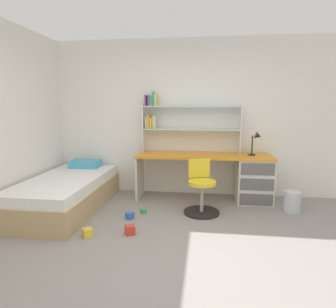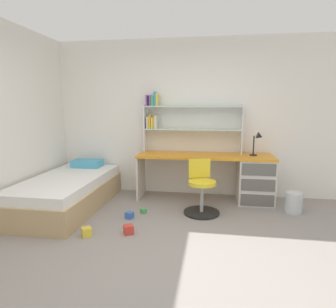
{
  "view_description": "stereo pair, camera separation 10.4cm",
  "coord_description": "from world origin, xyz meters",
  "px_view_note": "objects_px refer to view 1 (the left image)",
  "views": [
    {
      "loc": [
        0.4,
        -2.69,
        1.54
      ],
      "look_at": [
        -0.11,
        1.28,
        0.87
      ],
      "focal_mm": 30.65,
      "sensor_mm": 36.0,
      "label": 1
    },
    {
      "loc": [
        0.5,
        -2.67,
        1.54
      ],
      "look_at": [
        -0.11,
        1.28,
        0.87
      ],
      "focal_mm": 30.65,
      "sensor_mm": 36.0,
      "label": 2
    }
  ],
  "objects_px": {
    "toy_block_yellow_0": "(88,233)",
    "toy_block_red_3": "(130,230)",
    "toy_block_blue_2": "(130,216)",
    "bed_platform": "(66,193)",
    "bookshelf_hutch": "(178,118)",
    "swivel_chair": "(201,192)",
    "desk": "(240,175)",
    "toy_block_green_1": "(143,211)",
    "waste_bin": "(292,201)",
    "desk_lamp": "(257,140)"
  },
  "relations": [
    {
      "from": "swivel_chair",
      "to": "toy_block_blue_2",
      "type": "distance_m",
      "value": 1.07
    },
    {
      "from": "bookshelf_hutch",
      "to": "waste_bin",
      "type": "distance_m",
      "value": 2.19
    },
    {
      "from": "toy_block_red_3",
      "to": "toy_block_yellow_0",
      "type": "bearing_deg",
      "value": -163.85
    },
    {
      "from": "bed_platform",
      "to": "swivel_chair",
      "type": "bearing_deg",
      "value": 2.32
    },
    {
      "from": "toy_block_blue_2",
      "to": "waste_bin",
      "type": "bearing_deg",
      "value": 14.38
    },
    {
      "from": "toy_block_yellow_0",
      "to": "toy_block_blue_2",
      "type": "relative_size",
      "value": 1.16
    },
    {
      "from": "swivel_chair",
      "to": "bed_platform",
      "type": "bearing_deg",
      "value": -177.68
    },
    {
      "from": "swivel_chair",
      "to": "waste_bin",
      "type": "height_order",
      "value": "swivel_chair"
    },
    {
      "from": "desk_lamp",
      "to": "bed_platform",
      "type": "xyz_separation_m",
      "value": [
        -2.88,
        -0.69,
        -0.77
      ]
    },
    {
      "from": "swivel_chair",
      "to": "bed_platform",
      "type": "distance_m",
      "value": 2.04
    },
    {
      "from": "desk",
      "to": "toy_block_red_3",
      "type": "distance_m",
      "value": 2.09
    },
    {
      "from": "desk_lamp",
      "to": "waste_bin",
      "type": "relative_size",
      "value": 1.27
    },
    {
      "from": "waste_bin",
      "to": "toy_block_blue_2",
      "type": "height_order",
      "value": "waste_bin"
    },
    {
      "from": "bookshelf_hutch",
      "to": "toy_block_green_1",
      "type": "height_order",
      "value": "bookshelf_hutch"
    },
    {
      "from": "waste_bin",
      "to": "toy_block_red_3",
      "type": "bearing_deg",
      "value": -154.05
    },
    {
      "from": "desk",
      "to": "waste_bin",
      "type": "height_order",
      "value": "desk"
    },
    {
      "from": "desk",
      "to": "toy_block_red_3",
      "type": "height_order",
      "value": "desk"
    },
    {
      "from": "bed_platform",
      "to": "toy_block_yellow_0",
      "type": "height_order",
      "value": "bed_platform"
    },
    {
      "from": "waste_bin",
      "to": "toy_block_blue_2",
      "type": "distance_m",
      "value": 2.38
    },
    {
      "from": "desk_lamp",
      "to": "bed_platform",
      "type": "distance_m",
      "value": 3.06
    },
    {
      "from": "desk_lamp",
      "to": "toy_block_blue_2",
      "type": "distance_m",
      "value": 2.28
    },
    {
      "from": "bookshelf_hutch",
      "to": "toy_block_blue_2",
      "type": "relative_size",
      "value": 17.75
    },
    {
      "from": "desk_lamp",
      "to": "swivel_chair",
      "type": "height_order",
      "value": "desk_lamp"
    },
    {
      "from": "desk_lamp",
      "to": "toy_block_green_1",
      "type": "xyz_separation_m",
      "value": [
        -1.67,
        -0.76,
        -0.98
      ]
    },
    {
      "from": "desk",
      "to": "bookshelf_hutch",
      "type": "distance_m",
      "value": 1.39
    },
    {
      "from": "desk",
      "to": "bed_platform",
      "type": "xyz_separation_m",
      "value": [
        -2.65,
        -0.7,
        -0.19
      ]
    },
    {
      "from": "toy_block_blue_2",
      "to": "toy_block_red_3",
      "type": "bearing_deg",
      "value": -74.85
    },
    {
      "from": "desk_lamp",
      "to": "swivel_chair",
      "type": "distance_m",
      "value": 1.26
    },
    {
      "from": "swivel_chair",
      "to": "toy_block_blue_2",
      "type": "relative_size",
      "value": 8.39
    },
    {
      "from": "desk",
      "to": "bed_platform",
      "type": "relative_size",
      "value": 1.08
    },
    {
      "from": "waste_bin",
      "to": "toy_block_green_1",
      "type": "xyz_separation_m",
      "value": [
        -2.16,
        -0.37,
        -0.11
      ]
    },
    {
      "from": "desk",
      "to": "waste_bin",
      "type": "bearing_deg",
      "value": -28.91
    },
    {
      "from": "desk",
      "to": "swivel_chair",
      "type": "xyz_separation_m",
      "value": [
        -0.62,
        -0.61,
        -0.12
      ]
    },
    {
      "from": "swivel_chair",
      "to": "toy_block_blue_2",
      "type": "height_order",
      "value": "swivel_chair"
    },
    {
      "from": "toy_block_yellow_0",
      "to": "toy_block_green_1",
      "type": "relative_size",
      "value": 1.5
    },
    {
      "from": "toy_block_yellow_0",
      "to": "toy_block_green_1",
      "type": "xyz_separation_m",
      "value": [
        0.5,
        0.83,
        -0.02
      ]
    },
    {
      "from": "waste_bin",
      "to": "toy_block_red_3",
      "type": "xyz_separation_m",
      "value": [
        -2.18,
        -1.06,
        -0.1
      ]
    },
    {
      "from": "desk_lamp",
      "to": "toy_block_yellow_0",
      "type": "relative_size",
      "value": 3.58
    },
    {
      "from": "toy_block_green_1",
      "to": "toy_block_red_3",
      "type": "height_order",
      "value": "toy_block_red_3"
    },
    {
      "from": "bookshelf_hutch",
      "to": "toy_block_yellow_0",
      "type": "height_order",
      "value": "bookshelf_hutch"
    },
    {
      "from": "swivel_chair",
      "to": "waste_bin",
      "type": "distance_m",
      "value": 1.36
    },
    {
      "from": "desk",
      "to": "bookshelf_hutch",
      "type": "xyz_separation_m",
      "value": [
        -1.03,
        0.18,
        0.91
      ]
    },
    {
      "from": "toy_block_yellow_0",
      "to": "toy_block_red_3",
      "type": "relative_size",
      "value": 0.98
    },
    {
      "from": "swivel_chair",
      "to": "toy_block_green_1",
      "type": "xyz_separation_m",
      "value": [
        -0.83,
        -0.15,
        -0.27
      ]
    },
    {
      "from": "desk_lamp",
      "to": "toy_block_blue_2",
      "type": "xyz_separation_m",
      "value": [
        -1.82,
        -0.98,
        -0.97
      ]
    },
    {
      "from": "toy_block_blue_2",
      "to": "bookshelf_hutch",
      "type": "bearing_deg",
      "value": 64.65
    },
    {
      "from": "swivel_chair",
      "to": "bed_platform",
      "type": "xyz_separation_m",
      "value": [
        -2.03,
        -0.08,
        -0.06
      ]
    },
    {
      "from": "bookshelf_hutch",
      "to": "toy_block_green_1",
      "type": "distance_m",
      "value": 1.66
    },
    {
      "from": "toy_block_blue_2",
      "to": "desk_lamp",
      "type": "bearing_deg",
      "value": 28.39
    },
    {
      "from": "bookshelf_hutch",
      "to": "bed_platform",
      "type": "height_order",
      "value": "bookshelf_hutch"
    }
  ]
}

